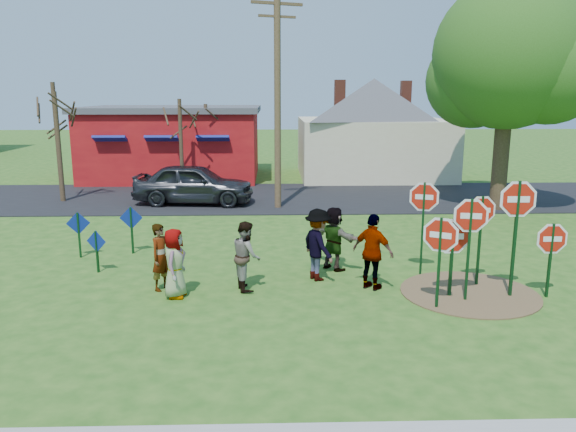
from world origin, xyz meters
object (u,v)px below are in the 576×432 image
Objects in this scene: stop_sign_b at (424,205)px; utility_pole at (278,96)px; leafy_tree at (512,62)px; stop_sign_a at (440,243)px; suv at (194,184)px; stop_sign_c at (517,212)px; person_b at (161,257)px; stop_sign_d at (481,218)px; person_a at (175,263)px.

stop_sign_b is 9.81m from utility_pole.
stop_sign_a is at bearing -118.27° from leafy_tree.
suv is (-7.13, 9.62, -0.96)m from stop_sign_b.
stop_sign_c is at bearing -136.78° from suv.
leafy_tree is at bearing 89.97° from stop_sign_a.
stop_sign_b is 6.64m from person_b.
stop_sign_d is 7.32m from person_a.
person_b is at bearing -164.19° from stop_sign_a.
stop_sign_c is 11.91m from utility_pole.
stop_sign_c reaches higher than stop_sign_b.
person_a is at bearing -112.32° from person_b.
person_b is at bearing -152.90° from stop_sign_b.
stop_sign_c is at bearing -62.87° from stop_sign_d.
utility_pole is at bearing 131.29° from stop_sign_b.
person_b is 10.58m from suv.
stop_sign_a is 0.85× the size of stop_sign_b.
stop_sign_d is at bearing -136.38° from suv.
leafy_tree reaches higher than stop_sign_b.
utility_pole is (2.48, 10.19, 3.67)m from person_a.
utility_pole reaches higher than person_b.
suv is at bearing 148.24° from stop_sign_a.
person_a is 0.66m from person_b.
person_a is 1.00× the size of person_b.
stop_sign_b reaches higher than stop_sign_d.
suv is (-0.64, 10.56, 0.08)m from person_b.
stop_sign_c is 11.18m from leafy_tree.
utility_pole reaches higher than stop_sign_d.
leafy_tree is at bearing -91.25° from suv.
suv is at bearing 145.43° from stop_sign_b.
utility_pole is at bearing 176.54° from leafy_tree.
stop_sign_c is 7.83m from person_a.
person_b is at bearing -142.51° from leafy_tree.
stop_sign_a is 5.94m from person_a.
person_b is at bearing -171.24° from suv.
stop_sign_c is at bearing 47.26° from stop_sign_a.
stop_sign_b reaches higher than stop_sign_a.
leafy_tree is (5.40, 8.18, 3.92)m from stop_sign_b.
utility_pole is (2.89, 9.67, 3.67)m from person_b.
leafy_tree is at bearing -23.16° from person_b.
suv is (-8.29, 10.49, -0.81)m from stop_sign_d.
stop_sign_c is at bearing -110.82° from leafy_tree.
stop_sign_d is 0.28× the size of utility_pole.
leafy_tree is at bearing 75.43° from stop_sign_b.
stop_sign_d is 1.45× the size of person_a.
stop_sign_c is 0.34× the size of utility_pole.
stop_sign_b is 12.01m from suv.
stop_sign_d is 0.26× the size of leafy_tree.
stop_sign_d reaches higher than suv.
stop_sign_c is 1.77× the size of person_b.
stop_sign_b is at bearing 112.22° from stop_sign_a.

